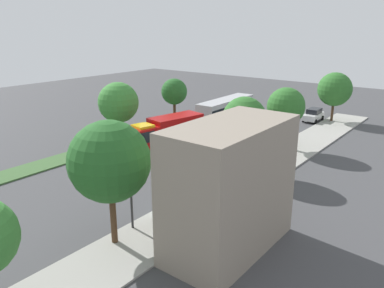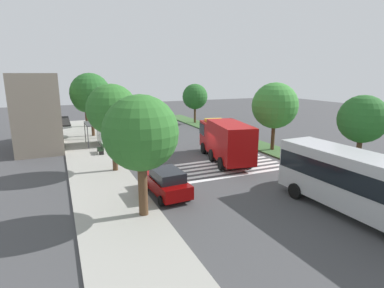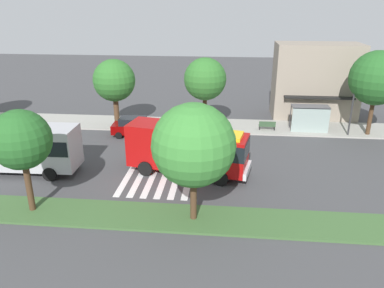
{
  "view_description": "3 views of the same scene",
  "coord_description": "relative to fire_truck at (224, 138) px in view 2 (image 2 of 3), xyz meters",
  "views": [
    {
      "loc": [
        29.41,
        24.68,
        13.17
      ],
      "look_at": [
        -0.44,
        1.5,
        1.39
      ],
      "focal_mm": 35.81,
      "sensor_mm": 36.0,
      "label": 1
    },
    {
      "loc": [
        -24.3,
        11.81,
        7.87
      ],
      "look_at": [
        0.75,
        0.71,
        1.52
      ],
      "focal_mm": 28.51,
      "sensor_mm": 36.0,
      "label": 2
    },
    {
      "loc": [
        2.32,
        -27.14,
        12.02
      ],
      "look_at": [
        -0.41,
        0.53,
        1.33
      ],
      "focal_mm": 34.95,
      "sensor_mm": 36.0,
      "label": 3
    }
  ],
  "objects": [
    {
      "name": "ground_plane",
      "position": [
        0.33,
        2.08,
        -2.03
      ],
      "size": [
        120.0,
        120.0,
        0.0
      ],
      "primitive_type": "plane",
      "color": "#424244"
    },
    {
      "name": "sidewalk",
      "position": [
        0.33,
        11.26,
        -1.96
      ],
      "size": [
        60.0,
        4.62,
        0.14
      ],
      "primitive_type": "cube",
      "color": "#9E9B93",
      "rests_on": "ground_plane"
    },
    {
      "name": "median_strip",
      "position": [
        0.33,
        -6.3,
        -1.96
      ],
      "size": [
        60.0,
        3.0,
        0.14
      ],
      "primitive_type": "cube",
      "color": "#3D6033",
      "rests_on": "ground_plane"
    },
    {
      "name": "crosswalk",
      "position": [
        -2.19,
        2.08,
        -2.02
      ],
      "size": [
        4.95,
        12.37,
        0.01
      ],
      "color": "silver",
      "rests_on": "ground_plane"
    },
    {
      "name": "fire_truck",
      "position": [
        0.0,
        0.0,
        0.0
      ],
      "size": [
        9.22,
        4.19,
        3.66
      ],
      "rotation": [
        0.0,
        0.0,
        -0.19
      ],
      "color": "#A50C0C",
      "rests_on": "ground_plane"
    },
    {
      "name": "parked_car_mid",
      "position": [
        -6.0,
        7.75,
        -1.12
      ],
      "size": [
        4.44,
        2.28,
        1.79
      ],
      "rotation": [
        0.0,
        0.0,
        0.05
      ],
      "color": "#720505",
      "rests_on": "ground_plane"
    },
    {
      "name": "transit_bus",
      "position": [
        -13.57,
        -1.02,
        0.08
      ],
      "size": [
        10.87,
        3.04,
        3.56
      ],
      "rotation": [
        0.0,
        0.0,
        3.16
      ],
      "color": "#B2B2B7",
      "rests_on": "ground_plane"
    },
    {
      "name": "bus_stop_shelter",
      "position": [
        10.58,
        10.24,
        -0.14
      ],
      "size": [
        3.5,
        1.4,
        2.46
      ],
      "color": "#4C4C51",
      "rests_on": "sidewalk"
    },
    {
      "name": "bench_near_shelter",
      "position": [
        6.58,
        10.26,
        -1.44
      ],
      "size": [
        1.6,
        0.5,
        0.9
      ],
      "color": "#2D472D",
      "rests_on": "sidewalk"
    },
    {
      "name": "street_lamp",
      "position": [
        14.09,
        9.55,
        1.37
      ],
      "size": [
        0.36,
        0.36,
        5.44
      ],
      "color": "#2D2D30",
      "rests_on": "sidewalk"
    },
    {
      "name": "storefront_building",
      "position": [
        11.91,
        15.75,
        1.92
      ],
      "size": [
        8.74,
        5.17,
        7.91
      ],
      "color": "gray",
      "rests_on": "ground_plane"
    },
    {
      "name": "sidewalk_tree_west",
      "position": [
        -8.37,
        9.95,
        2.74
      ],
      "size": [
        4.08,
        4.08,
        6.71
      ],
      "color": "#513823",
      "rests_on": "sidewalk"
    },
    {
      "name": "sidewalk_tree_center",
      "position": [
        0.45,
        9.95,
        3.05
      ],
      "size": [
        4.01,
        4.01,
        6.98
      ],
      "color": "#47301E",
      "rests_on": "sidewalk"
    },
    {
      "name": "sidewalk_tree_east",
      "position": [
        16.01,
        9.95,
        3.46
      ],
      "size": [
        4.93,
        4.93,
        7.83
      ],
      "color": "#47301E",
      "rests_on": "sidewalk"
    },
    {
      "name": "sidewalk_tree_far_east",
      "position": [
        23.77,
        9.95,
        2.03
      ],
      "size": [
        3.68,
        3.68,
        5.79
      ],
      "color": "#47301E",
      "rests_on": "sidewalk"
    },
    {
      "name": "median_tree_far_west",
      "position": [
        -8.95,
        -6.3,
        2.6
      ],
      "size": [
        3.47,
        3.47,
        6.26
      ],
      "color": "#47301E",
      "rests_on": "median_strip"
    },
    {
      "name": "median_tree_west",
      "position": [
        0.89,
        -6.3,
        2.67
      ],
      "size": [
        4.64,
        4.64,
        6.89
      ],
      "color": "#47301E",
      "rests_on": "median_strip"
    },
    {
      "name": "median_tree_center",
      "position": [
        20.44,
        -6.3,
        2.27
      ],
      "size": [
        3.99,
        3.99,
        6.17
      ],
      "color": "#47301E",
      "rests_on": "median_strip"
    },
    {
      "name": "fire_hydrant",
      "position": [
        -6.7,
        9.45,
        -1.54
      ],
      "size": [
        0.28,
        0.28,
        0.7
      ],
      "primitive_type": "cylinder",
      "color": "gold",
      "rests_on": "sidewalk"
    }
  ]
}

